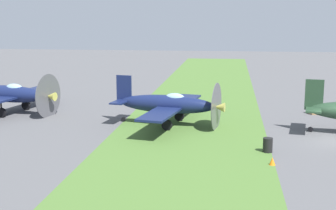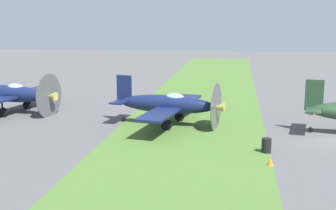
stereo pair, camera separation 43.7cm
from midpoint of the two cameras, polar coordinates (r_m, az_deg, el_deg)
grass_verge at (r=33.16m, az=2.71°, el=-3.74°), size 120.00×11.00×0.01m
airplane_wingman at (r=35.99m, az=0.42°, el=0.09°), size 11.01×8.77×3.89m
airplane_trail at (r=42.66m, az=-18.26°, el=1.32°), size 11.39×9.09×4.03m
fuel_drum at (r=29.73m, az=12.26°, el=-4.81°), size 0.60×0.60×0.90m
supply_crate at (r=42.23m, az=17.71°, el=-0.63°), size 1.17×1.17×0.64m
runway_marker_cone at (r=27.36m, az=12.75°, el=-6.71°), size 0.36×0.36×0.44m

